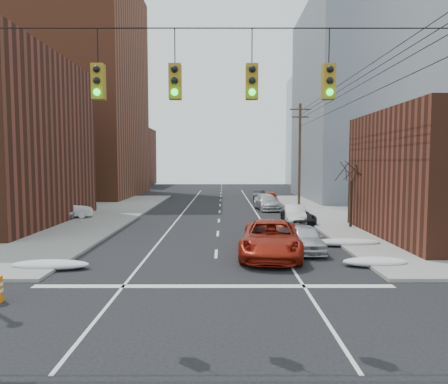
{
  "coord_description": "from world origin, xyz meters",
  "views": [
    {
      "loc": [
        0.39,
        -8.63,
        4.79
      ],
      "look_at": [
        0.42,
        15.56,
        3.0
      ],
      "focal_mm": 32.0,
      "sensor_mm": 36.0,
      "label": 1
    }
  ],
  "objects_px": {
    "lot_car_a": "(67,210)",
    "lot_car_c": "(17,208)",
    "parked_car_d": "(267,202)",
    "parked_car_f": "(259,196)",
    "parked_car_a": "(305,238)",
    "parked_car_b": "(295,214)",
    "red_pickup": "(271,239)",
    "parked_car_e": "(270,197)",
    "parked_car_c": "(298,216)",
    "lot_car_b": "(45,212)",
    "lot_car_d": "(26,202)"
  },
  "relations": [
    {
      "from": "lot_car_a",
      "to": "lot_car_c",
      "type": "xyz_separation_m",
      "value": [
        -4.43,
        0.4,
        0.09
      ]
    },
    {
      "from": "parked_car_d",
      "to": "parked_car_f",
      "type": "distance_m",
      "value": 9.39
    },
    {
      "from": "parked_car_a",
      "to": "parked_car_b",
      "type": "bearing_deg",
      "value": 82.79
    },
    {
      "from": "red_pickup",
      "to": "parked_car_e",
      "type": "height_order",
      "value": "red_pickup"
    },
    {
      "from": "parked_car_a",
      "to": "parked_car_d",
      "type": "xyz_separation_m",
      "value": [
        0.0,
        18.94,
        0.06
      ]
    },
    {
      "from": "parked_car_c",
      "to": "parked_car_b",
      "type": "bearing_deg",
      "value": 155.4
    },
    {
      "from": "parked_car_a",
      "to": "lot_car_a",
      "type": "xyz_separation_m",
      "value": [
        -17.53,
        12.0,
        0.12
      ]
    },
    {
      "from": "red_pickup",
      "to": "parked_car_d",
      "type": "bearing_deg",
      "value": 91.51
    },
    {
      "from": "red_pickup",
      "to": "parked_car_e",
      "type": "bearing_deg",
      "value": 90.56
    },
    {
      "from": "parked_car_b",
      "to": "parked_car_c",
      "type": "height_order",
      "value": "parked_car_b"
    },
    {
      "from": "red_pickup",
      "to": "lot_car_b",
      "type": "height_order",
      "value": "red_pickup"
    },
    {
      "from": "parked_car_c",
      "to": "parked_car_d",
      "type": "height_order",
      "value": "parked_car_d"
    },
    {
      "from": "parked_car_b",
      "to": "lot_car_b",
      "type": "height_order",
      "value": "parked_car_b"
    },
    {
      "from": "parked_car_c",
      "to": "lot_car_c",
      "type": "bearing_deg",
      "value": 171.0
    },
    {
      "from": "parked_car_f",
      "to": "lot_car_c",
      "type": "height_order",
      "value": "lot_car_c"
    },
    {
      "from": "parked_car_e",
      "to": "lot_car_c",
      "type": "relative_size",
      "value": 0.77
    },
    {
      "from": "parked_car_b",
      "to": "parked_car_f",
      "type": "height_order",
      "value": "parked_car_b"
    },
    {
      "from": "lot_car_b",
      "to": "parked_car_a",
      "type": "bearing_deg",
      "value": -140.91
    },
    {
      "from": "lot_car_c",
      "to": "parked_car_c",
      "type": "bearing_deg",
      "value": -115.18
    },
    {
      "from": "parked_car_f",
      "to": "lot_car_b",
      "type": "relative_size",
      "value": 0.88
    },
    {
      "from": "parked_car_d",
      "to": "lot_car_b",
      "type": "height_order",
      "value": "parked_car_d"
    },
    {
      "from": "parked_car_e",
      "to": "lot_car_a",
      "type": "distance_m",
      "value": 23.16
    },
    {
      "from": "red_pickup",
      "to": "parked_car_e",
      "type": "relative_size",
      "value": 1.6
    },
    {
      "from": "parked_car_d",
      "to": "lot_car_b",
      "type": "xyz_separation_m",
      "value": [
        -18.83,
        -8.14,
        0.02
      ]
    },
    {
      "from": "parked_car_a",
      "to": "lot_car_c",
      "type": "height_order",
      "value": "lot_car_c"
    },
    {
      "from": "parked_car_d",
      "to": "parked_car_e",
      "type": "xyz_separation_m",
      "value": [
        1.12,
        6.78,
        -0.07
      ]
    },
    {
      "from": "red_pickup",
      "to": "parked_car_d",
      "type": "distance_m",
      "value": 20.08
    },
    {
      "from": "parked_car_d",
      "to": "lot_car_b",
      "type": "bearing_deg",
      "value": -163.73
    },
    {
      "from": "parked_car_b",
      "to": "lot_car_c",
      "type": "xyz_separation_m",
      "value": [
        -23.16,
        2.47,
        0.2
      ]
    },
    {
      "from": "parked_car_a",
      "to": "parked_car_c",
      "type": "height_order",
      "value": "parked_car_a"
    },
    {
      "from": "parked_car_d",
      "to": "parked_car_a",
      "type": "bearing_deg",
      "value": -97.11
    },
    {
      "from": "parked_car_a",
      "to": "lot_car_a",
      "type": "height_order",
      "value": "lot_car_a"
    },
    {
      "from": "parked_car_f",
      "to": "lot_car_d",
      "type": "bearing_deg",
      "value": -151.79
    },
    {
      "from": "red_pickup",
      "to": "lot_car_c",
      "type": "height_order",
      "value": "red_pickup"
    },
    {
      "from": "lot_car_a",
      "to": "lot_car_b",
      "type": "xyz_separation_m",
      "value": [
        -1.3,
        -1.19,
        -0.05
      ]
    },
    {
      "from": "parked_car_a",
      "to": "lot_car_a",
      "type": "distance_m",
      "value": 21.24
    },
    {
      "from": "parked_car_d",
      "to": "parked_car_e",
      "type": "relative_size",
      "value": 1.3
    },
    {
      "from": "parked_car_c",
      "to": "parked_car_f",
      "type": "bearing_deg",
      "value": 91.76
    },
    {
      "from": "red_pickup",
      "to": "parked_car_a",
      "type": "bearing_deg",
      "value": 34.97
    },
    {
      "from": "lot_car_d",
      "to": "parked_car_f",
      "type": "bearing_deg",
      "value": -54.15
    },
    {
      "from": "lot_car_c",
      "to": "parked_car_b",
      "type": "bearing_deg",
      "value": -114.99
    },
    {
      "from": "parked_car_f",
      "to": "lot_car_a",
      "type": "distance_m",
      "value": 23.96
    },
    {
      "from": "parked_car_e",
      "to": "lot_car_a",
      "type": "height_order",
      "value": "lot_car_a"
    },
    {
      "from": "parked_car_f",
      "to": "lot_car_a",
      "type": "height_order",
      "value": "lot_car_a"
    },
    {
      "from": "parked_car_e",
      "to": "lot_car_d",
      "type": "distance_m",
      "value": 26.21
    },
    {
      "from": "parked_car_e",
      "to": "lot_car_c",
      "type": "xyz_separation_m",
      "value": [
        -23.08,
        -13.32,
        0.23
      ]
    },
    {
      "from": "red_pickup",
      "to": "lot_car_c",
      "type": "relative_size",
      "value": 1.22
    },
    {
      "from": "parked_car_c",
      "to": "lot_car_b",
      "type": "bearing_deg",
      "value": 174.51
    },
    {
      "from": "lot_car_a",
      "to": "lot_car_b",
      "type": "relative_size",
      "value": 0.91
    },
    {
      "from": "parked_car_b",
      "to": "parked_car_e",
      "type": "bearing_deg",
      "value": 96.39
    }
  ]
}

